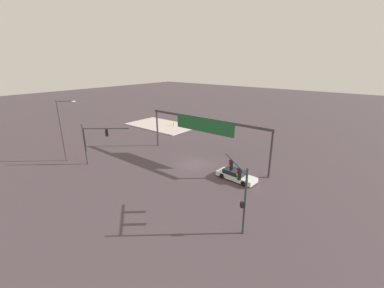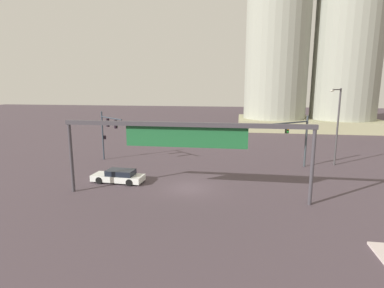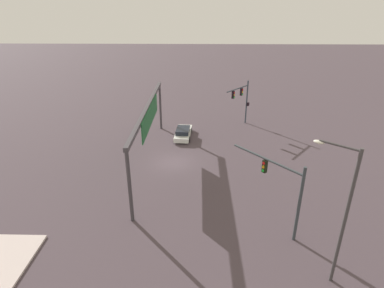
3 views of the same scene
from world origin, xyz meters
name	(u,v)px [view 3 (image 3 of 3)]	position (x,y,z in m)	size (l,w,h in m)	color
ground_plane	(175,162)	(0.00, 0.00, 0.00)	(211.98, 211.98, 0.00)	#463940
traffic_signal_near_corner	(283,184)	(10.41, 8.19, 3.82)	(4.85, 4.06, 5.72)	#353B40
traffic_signal_opposite_side	(242,97)	(-11.11, 8.04, 3.96)	(3.82, 3.45, 5.89)	#303944
streetlamp_curved_arm	(342,209)	(14.89, 10.16, 4.98)	(1.71, 2.01, 8.65)	#3E3B3D
overhead_sign_gantry	(149,115)	(0.01, -2.47, 5.11)	(19.74, 0.43, 6.14)	#3C383E
sedan_car_approaching	(183,133)	(-6.82, 0.51, 0.58)	(4.93, 2.10, 1.21)	silver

